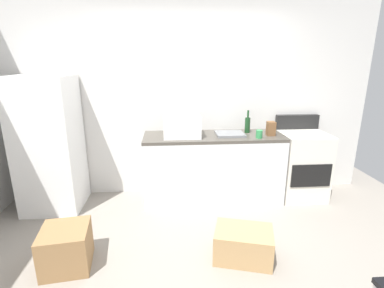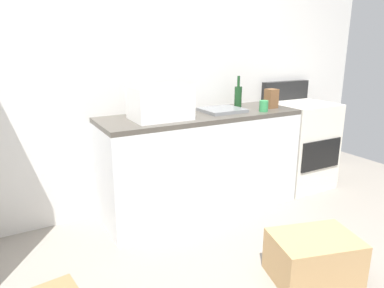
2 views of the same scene
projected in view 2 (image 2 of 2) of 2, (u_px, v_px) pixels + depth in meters
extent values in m
cube|color=silver|center=(152.00, 66.00, 3.16)|extent=(5.00, 0.10, 2.60)
cube|color=silver|center=(201.00, 164.00, 3.24)|extent=(1.80, 0.60, 0.86)
cube|color=#4C473F|center=(201.00, 116.00, 3.12)|extent=(1.80, 0.60, 0.04)
cube|color=silver|center=(299.00, 145.00, 3.80)|extent=(0.60, 0.60, 0.90)
cube|color=black|center=(321.00, 155.00, 3.55)|extent=(0.52, 0.02, 0.30)
cube|color=black|center=(285.00, 91.00, 3.87)|extent=(0.60, 0.08, 0.20)
cube|color=white|center=(160.00, 103.00, 2.84)|extent=(0.46, 0.34, 0.27)
cube|color=slate|center=(222.00, 110.00, 3.20)|extent=(0.36, 0.32, 0.03)
cylinder|color=#193F1E|center=(238.00, 97.00, 3.39)|extent=(0.07, 0.07, 0.20)
cylinder|color=#193F1E|center=(239.00, 81.00, 3.35)|extent=(0.03, 0.03, 0.10)
cylinder|color=#338C4C|center=(264.00, 106.00, 3.19)|extent=(0.08, 0.08, 0.10)
cube|color=brown|center=(271.00, 99.00, 3.37)|extent=(0.10, 0.10, 0.18)
cube|color=tan|center=(313.00, 258.00, 2.31)|extent=(0.62, 0.51, 0.30)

